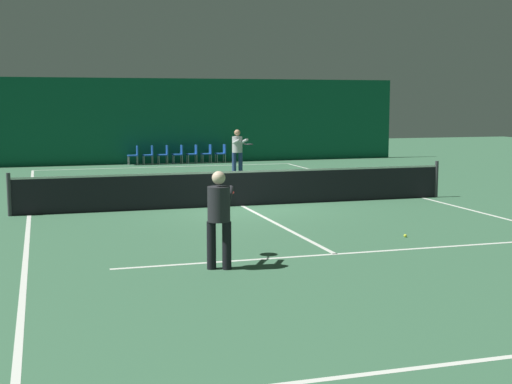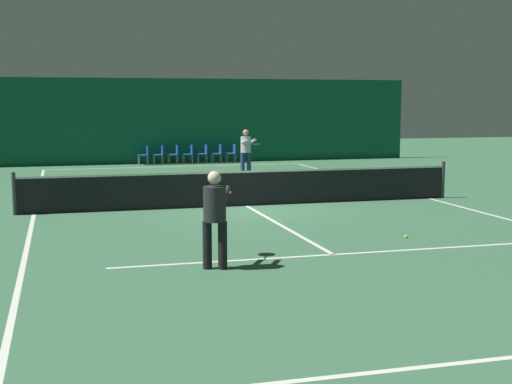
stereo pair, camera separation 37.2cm
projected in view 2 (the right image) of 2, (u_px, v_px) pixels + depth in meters
name	position (u px, v px, depth m)	size (l,w,h in m)	color
ground_plane	(246.00, 206.00, 19.29)	(60.00, 60.00, 0.00)	#386647
backdrop_curtain	(169.00, 121.00, 32.24)	(23.00, 0.12, 3.82)	#0F5138
court_line_baseline_far	(176.00, 167.00, 30.67)	(11.00, 0.10, 0.00)	silver
court_line_service_far	(201.00, 180.00, 25.41)	(8.25, 0.10, 0.00)	silver
court_line_service_near	(333.00, 254.00, 13.17)	(8.25, 0.10, 0.00)	silver
court_line_sideline_left	(34.00, 214.00, 17.84)	(0.10, 23.80, 0.00)	silver
court_line_sideline_right	(429.00, 198.00, 20.74)	(0.10, 23.80, 0.00)	silver
court_line_centre	(246.00, 206.00, 19.29)	(0.10, 12.80, 0.00)	silver
tennis_net	(246.00, 187.00, 19.23)	(12.00, 0.10, 1.07)	black
player_near	(215.00, 212.00, 11.98)	(0.81, 1.39, 1.67)	black
player_far	(246.00, 148.00, 27.37)	(0.59, 1.41, 1.72)	navy
courtside_chair_0	(145.00, 154.00, 31.58)	(0.44, 0.44, 0.84)	#99999E
courtside_chair_1	(160.00, 153.00, 31.75)	(0.44, 0.44, 0.84)	#99999E
courtside_chair_2	(174.00, 153.00, 31.93)	(0.44, 0.44, 0.84)	#99999E
courtside_chair_3	(189.00, 153.00, 32.10)	(0.44, 0.44, 0.84)	#99999E
courtside_chair_4	(204.00, 153.00, 32.28)	(0.44, 0.44, 0.84)	#99999E
courtside_chair_5	(218.00, 152.00, 32.45)	(0.44, 0.44, 0.84)	#99999E
courtside_chair_6	(232.00, 152.00, 32.63)	(0.44, 0.44, 0.84)	#99999E
tennis_ball	(406.00, 236.00, 14.76)	(0.07, 0.07, 0.07)	#D1DB33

